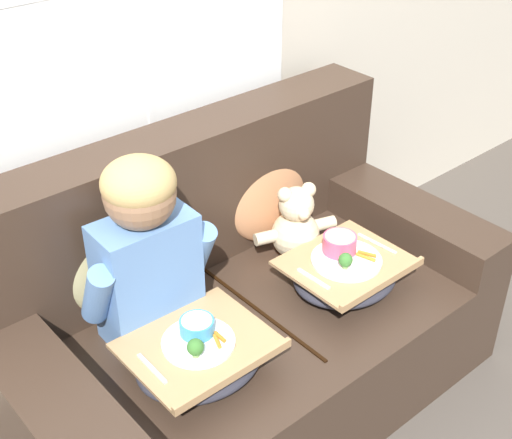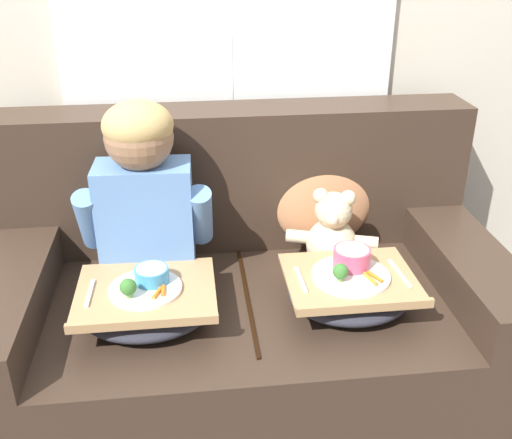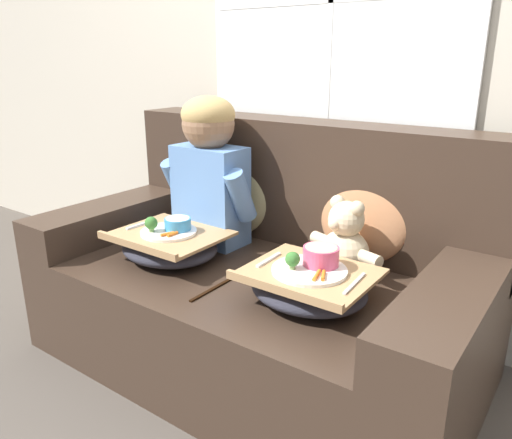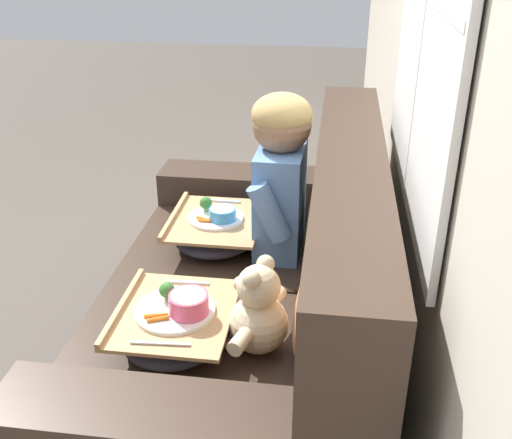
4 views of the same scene
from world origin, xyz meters
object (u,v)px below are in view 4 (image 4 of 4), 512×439
(child_figure, at_px, (281,167))
(lap_tray_child, at_px, (216,230))
(throw_pillow_behind_child, at_px, (324,205))
(teddy_bear, at_px, (257,313))
(couch, at_px, (259,312))
(throw_pillow_behind_teddy, at_px, (316,298))
(lap_tray_teddy, at_px, (176,324))

(child_figure, bearing_deg, lap_tray_child, -89.93)
(throw_pillow_behind_child, xyz_separation_m, teddy_bear, (0.64, -0.17, -0.07))
(couch, distance_m, lap_tray_child, 0.42)
(teddy_bear, xyz_separation_m, lap_tray_child, (-0.64, -0.25, -0.07))
(couch, height_order, throw_pillow_behind_child, couch)
(throw_pillow_behind_teddy, distance_m, child_figure, 0.68)
(lap_tray_child, bearing_deg, throw_pillow_behind_teddy, 33.67)
(throw_pillow_behind_child, relative_size, lap_tray_teddy, 1.06)
(couch, height_order, teddy_bear, couch)
(throw_pillow_behind_teddy, xyz_separation_m, teddy_bear, (-0.00, -0.17, -0.07))
(throw_pillow_behind_child, bearing_deg, lap_tray_child, -89.97)
(lap_tray_teddy, bearing_deg, couch, 146.07)
(throw_pillow_behind_teddy, distance_m, teddy_bear, 0.19)
(couch, bearing_deg, throw_pillow_behind_child, 146.89)
(lap_tray_teddy, bearing_deg, throw_pillow_behind_child, 146.48)
(couch, height_order, child_figure, child_figure)
(throw_pillow_behind_child, bearing_deg, teddy_bear, -15.09)
(child_figure, distance_m, lap_tray_teddy, 0.74)
(throw_pillow_behind_child, height_order, child_figure, child_figure)
(lap_tray_teddy, bearing_deg, teddy_bear, 90.41)
(teddy_bear, bearing_deg, child_figure, 179.74)
(throw_pillow_behind_teddy, height_order, lap_tray_child, throw_pillow_behind_teddy)
(lap_tray_child, xyz_separation_m, lap_tray_teddy, (0.64, 0.00, 0.00))
(throw_pillow_behind_child, distance_m, throw_pillow_behind_teddy, 0.64)
(teddy_bear, bearing_deg, throw_pillow_behind_teddy, 89.58)
(couch, bearing_deg, lap_tray_teddy, -33.93)
(throw_pillow_behind_teddy, bearing_deg, throw_pillow_behind_child, 180.00)
(lap_tray_child, height_order, lap_tray_teddy, lap_tray_teddy)
(throw_pillow_behind_child, bearing_deg, couch, -33.11)
(throw_pillow_behind_teddy, bearing_deg, child_figure, -165.17)
(child_figure, distance_m, lap_tray_child, 0.38)
(teddy_bear, height_order, lap_tray_teddy, teddy_bear)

